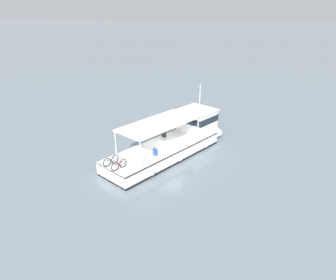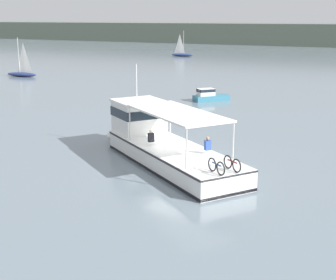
# 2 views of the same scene
# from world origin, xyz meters

# --- Properties ---
(ground_plane) EXTENTS (400.00, 400.00, 0.00)m
(ground_plane) POSITION_xyz_m (0.00, 0.00, 0.00)
(ground_plane) COLOR slate
(ferry_main) EXTENTS (12.28, 9.65, 5.32)m
(ferry_main) POSITION_xyz_m (-1.05, 0.61, 1.01)
(ferry_main) COLOR white
(ferry_main) RESTS_ON ground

